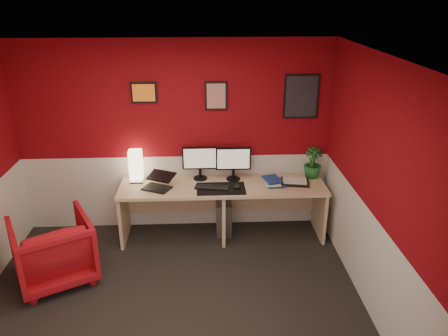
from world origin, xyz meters
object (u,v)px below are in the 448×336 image
monitor_left (200,158)px  zen_tray (295,182)px  desk (223,211)px  laptop (157,181)px  shoji_lamp (136,167)px  pc_tower (224,215)px  monitor_right (233,159)px  potted_plant (313,163)px  armchair (53,250)px

monitor_left → zen_tray: monitor_left is taller
desk → laptop: size_ratio=7.88×
shoji_lamp → monitor_left: (0.81, 0.04, 0.09)m
desk → shoji_lamp: (-1.10, 0.18, 0.56)m
desk → zen_tray: zen_tray is taller
laptop → pc_tower: size_ratio=0.73×
zen_tray → pc_tower: zen_tray is taller
monitor_right → pc_tower: size_ratio=1.29×
shoji_lamp → zen_tray: size_ratio=1.14×
laptop → pc_tower: (0.84, 0.21, -0.61)m
potted_plant → monitor_right: bearing=-178.6°
shoji_lamp → zen_tray: bearing=-4.6°
monitor_right → armchair: size_ratio=0.71×
shoji_lamp → monitor_right: 1.25m
potted_plant → monitor_left: bearing=179.4°
zen_tray → pc_tower: bearing=171.8°
zen_tray → shoji_lamp: bearing=175.4°
shoji_lamp → zen_tray: (2.02, -0.16, -0.18)m
monitor_right → zen_tray: (0.77, -0.16, -0.28)m
monitor_left → armchair: size_ratio=0.71×
monitor_right → armchair: 2.37m
zen_tray → armchair: (-2.83, -0.84, -0.37)m
zen_tray → potted_plant: 0.37m
desk → shoji_lamp: shoji_lamp is taller
laptop → pc_tower: laptop is taller
monitor_right → potted_plant: size_ratio=1.42×
monitor_left → armchair: (-1.62, -1.04, -0.65)m
shoji_lamp → potted_plant: 2.28m
monitor_left → desk: bearing=-37.8°
monitor_left → zen_tray: 1.25m
laptop → monitor_left: size_ratio=0.57×
shoji_lamp → pc_tower: bearing=-1.7°
pc_tower → armchair: (-1.93, -0.97, 0.15)m
monitor_left → armchair: monitor_left is taller
zen_tray → monitor_right: bearing=168.4°
pc_tower → armchair: armchair is taller
monitor_right → armchair: (-2.05, -1.00, -0.65)m
monitor_right → potted_plant: 1.04m
armchair → shoji_lamp: bearing=-156.8°
monitor_right → zen_tray: size_ratio=1.66×
laptop → monitor_right: 1.01m
zen_tray → desk: bearing=-178.8°
laptop → pc_tower: bearing=40.5°
shoji_lamp → armchair: 1.41m
monitor_left → laptop: bearing=-152.2°
monitor_right → armchair: bearing=-154.0°
laptop → zen_tray: bearing=28.9°
monitor_left → potted_plant: monitor_left is taller
monitor_right → zen_tray: monitor_right is taller
shoji_lamp → desk: bearing=-9.4°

